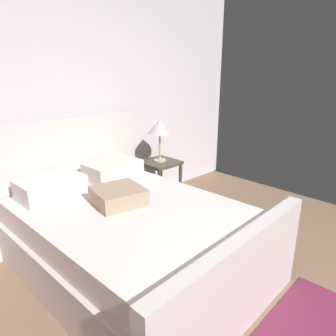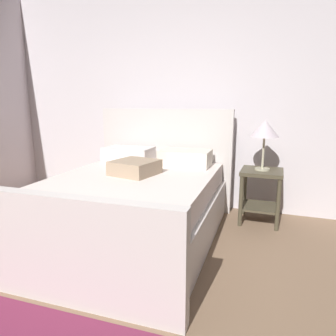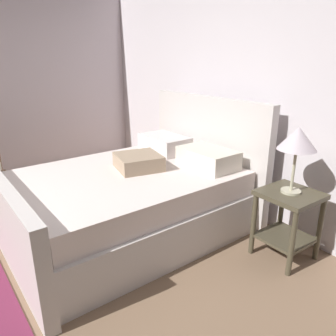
# 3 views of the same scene
# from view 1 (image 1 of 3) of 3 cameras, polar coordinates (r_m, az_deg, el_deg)

# --- Properties ---
(wall_back) EXTENTS (5.26, 0.12, 2.88)m
(wall_back) POSITION_cam_1_polar(r_m,az_deg,el_deg) (3.64, -17.23, 12.42)
(wall_back) COLOR silver
(wall_back) RESTS_ON ground
(bed) EXTENTS (1.75, 2.24, 1.25)m
(bed) POSITION_cam_1_polar(r_m,az_deg,el_deg) (2.81, -7.43, -11.80)
(bed) COLOR silver
(bed) RESTS_ON ground
(nightstand_right) EXTENTS (0.44, 0.44, 0.60)m
(nightstand_right) POSITION_cam_1_polar(r_m,az_deg,el_deg) (4.04, -1.48, -1.39)
(nightstand_right) COLOR #48412F
(nightstand_right) RESTS_ON ground
(table_lamp_right) EXTENTS (0.30, 0.30, 0.54)m
(table_lamp_right) POSITION_cam_1_polar(r_m,az_deg,el_deg) (3.88, -1.56, 7.47)
(table_lamp_right) COLOR #B7B293
(table_lamp_right) RESTS_ON nightstand_right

